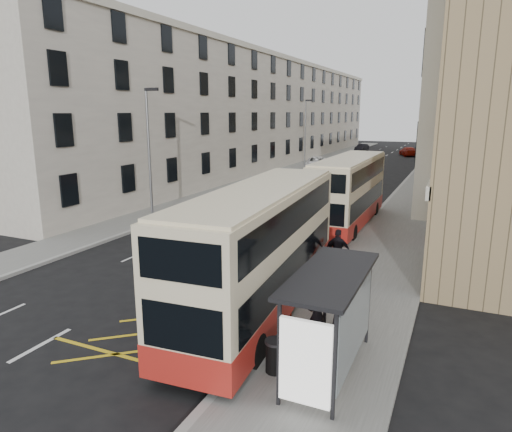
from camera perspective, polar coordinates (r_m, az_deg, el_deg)
The scene contains 22 objects.
ground at distance 16.69m, azimuth -20.01°, elevation -11.89°, with size 200.00×200.00×0.00m, color black.
pavement_right at distance 41.28m, azimuth 19.92°, elevation 2.80°, with size 4.00×120.00×0.15m, color slate.
pavement_left at distance 45.11m, azimuth -0.10°, elevation 4.38°, with size 3.00×120.00×0.15m, color slate.
kerb_right at distance 41.47m, azimuth 17.17°, elevation 3.04°, with size 0.25×120.00×0.15m, color #979893.
kerb_left at distance 44.52m, azimuth 1.67°, elevation 4.26°, with size 0.25×120.00×0.15m, color #979893.
road_markings at distance 57.09m, azimuth 13.16°, elevation 5.78°, with size 10.00×110.00×0.01m, color silver, non-canonical shape.
terrace_right at distance 56.15m, azimuth 29.04°, elevation 12.11°, with size 10.75×79.00×15.25m.
terrace_left at distance 61.18m, azimuth 0.86°, elevation 12.68°, with size 9.18×79.00×13.25m.
bus_shelter at distance 11.53m, azimuth 9.43°, elevation -11.02°, with size 1.65×4.25×2.70m.
guard_railing at distance 18.03m, azimuth 7.94°, elevation -6.39°, with size 0.06×6.56×1.01m.
street_lamp_near at distance 28.55m, azimuth -13.17°, elevation 8.28°, with size 0.93×0.18×8.00m.
street_lamp_far at distance 55.43m, azimuth 6.23°, elevation 10.64°, with size 0.93×0.18×8.00m.
double_decker_front at distance 15.49m, azimuth 0.66°, elevation -4.23°, with size 3.24×11.05×4.35m.
double_decker_rear at distance 27.87m, azimuth 11.53°, elevation 3.03°, with size 2.41×10.43×4.15m.
litter_bin at distance 12.37m, azimuth 2.38°, elevation -17.03°, with size 0.54×0.54×0.89m.
pedestrian_near at distance 13.64m, azimuth 7.61°, elevation -12.30°, with size 0.62×0.41×1.69m, color black.
pedestrian_mid at distance 13.29m, azimuth 10.82°, elevation -13.50°, with size 0.75×0.58×1.54m, color black.
pedestrian_far at distance 19.46m, azimuth 10.20°, elevation -4.32°, with size 1.09×0.45×1.86m, color black.
white_van at distance 56.23m, azimuth 7.54°, elevation 6.62°, with size 2.36×5.12×1.42m, color white.
car_silver at distance 62.62m, azimuth 12.02°, elevation 7.03°, with size 1.53×3.81×1.30m, color #B3B6BB.
car_dark at distance 82.49m, azimuth 13.10°, elevation 8.33°, with size 1.35×3.86×1.27m, color black.
car_red at distance 75.78m, azimuth 18.49°, elevation 7.67°, with size 1.96×4.81×1.40m, color #921307.
Camera 1 is at (10.93, -10.63, 6.79)m, focal length 32.00 mm.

